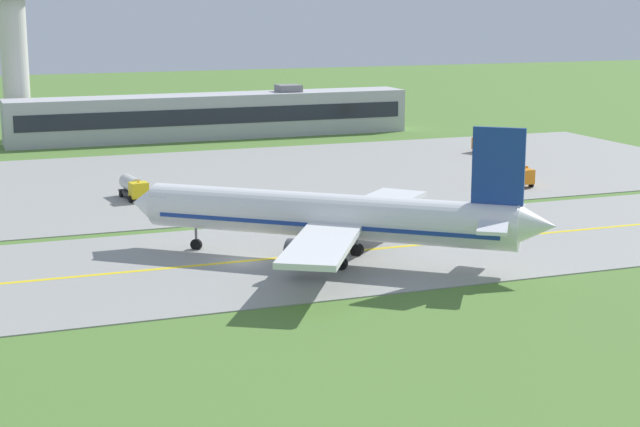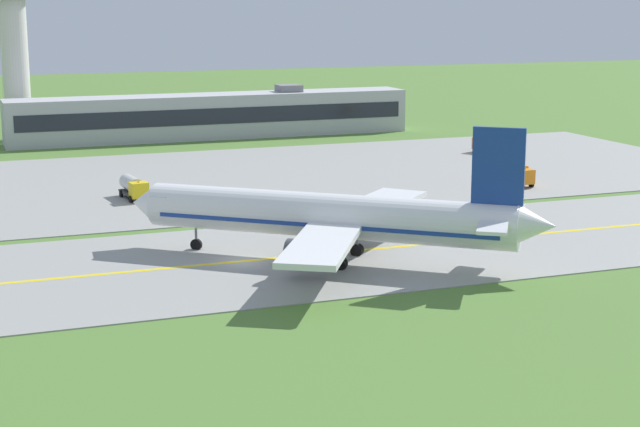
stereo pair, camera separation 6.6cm
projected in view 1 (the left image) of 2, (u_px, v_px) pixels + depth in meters
ground_plane at (243, 262)px, 90.73m from camera, size 500.00×500.00×0.00m
taxiway_strip at (243, 262)px, 90.72m from camera, size 240.00×28.00×0.10m
apron_pad at (225, 179)px, 132.62m from camera, size 140.00×52.00×0.10m
taxiway_centreline at (243, 261)px, 90.71m from camera, size 220.00×0.60×0.01m
airplane_lead at (333, 217)px, 90.15m from camera, size 33.19×29.38×12.70m
service_truck_baggage at (134, 187)px, 119.07m from camera, size 2.82×6.18×2.65m
service_truck_fuel at (492, 144)px, 154.74m from camera, size 4.88×6.19×2.60m
service_truck_catering at (516, 173)px, 128.28m from camera, size 2.43×6.03×2.60m
terminal_building at (213, 116)px, 172.90m from camera, size 68.93×8.11×8.63m
control_tower at (13, 37)px, 166.67m from camera, size 7.60×7.60×28.55m
traffic_cone_near_edge at (459, 210)px, 111.98m from camera, size 0.44×0.44×0.60m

